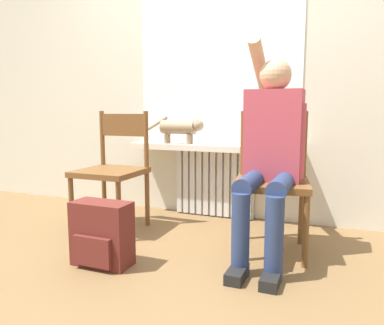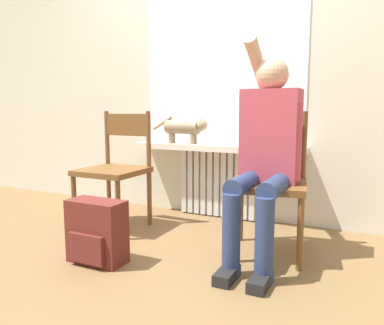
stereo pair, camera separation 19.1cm
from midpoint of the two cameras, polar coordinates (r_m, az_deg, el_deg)
The scene contains 10 objects.
ground_plane at distance 2.25m, azimuth -4.99°, elevation -15.44°, with size 12.00×12.00×0.00m, color brown.
wall_with_window at distance 3.22m, azimuth 6.54°, elevation 16.05°, with size 7.00×0.06×2.70m.
radiator at distance 3.17m, azimuth 5.76°, elevation -3.19°, with size 0.67×0.08×0.57m.
windowsill at distance 3.07m, azimuth 5.42°, elevation 2.26°, with size 1.44×0.22×0.05m.
window_glass at distance 3.17m, azimuth 6.28°, elevation 13.84°, with size 1.38×0.01×1.21m.
chair_left at distance 2.88m, azimuth -9.71°, elevation -0.72°, with size 0.45×0.45×0.89m.
chair_right at distance 2.40m, azimuth 13.93°, elevation -2.58°, with size 0.51×0.51×0.89m.
person at distance 2.26m, azimuth 13.67°, elevation 2.10°, with size 0.36×0.97×1.35m.
cat at distance 3.12m, azimuth 0.70°, elevation 5.39°, with size 0.51×0.12×0.23m.
backpack at distance 2.28m, azimuth -12.01°, elevation -10.38°, with size 0.34×0.20×0.37m.
Camera 2 is at (1.16, -1.73, 0.89)m, focal length 35.00 mm.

